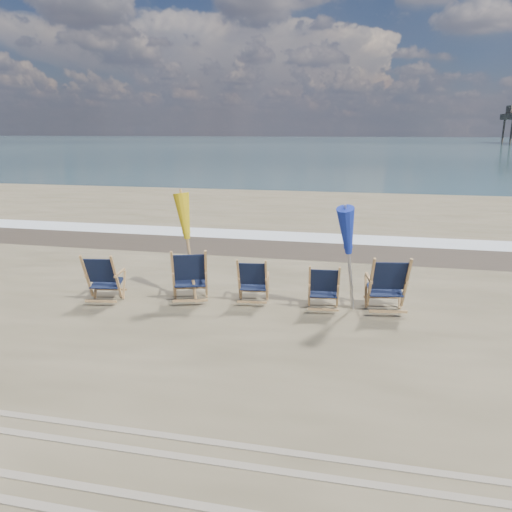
{
  "coord_description": "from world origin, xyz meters",
  "views": [
    {
      "loc": [
        1.95,
        -6.56,
        3.17
      ],
      "look_at": [
        0.0,
        2.2,
        0.9
      ],
      "focal_mm": 35.0,
      "sensor_mm": 36.0,
      "label": 1
    }
  ],
  "objects_px": {
    "beach_chair_3": "(338,289)",
    "umbrella_blue": "(351,231)",
    "beach_chair_1": "(206,276)",
    "umbrella_yellow": "(188,222)",
    "beach_chair_0": "(116,279)",
    "beach_chair_4": "(406,286)",
    "beach_chair_2": "(266,282)"
  },
  "relations": [
    {
      "from": "beach_chair_4",
      "to": "umbrella_blue",
      "type": "bearing_deg",
      "value": -0.97
    },
    {
      "from": "beach_chair_0",
      "to": "beach_chair_4",
      "type": "xyz_separation_m",
      "value": [
        5.19,
        0.59,
        0.05
      ]
    },
    {
      "from": "beach_chair_0",
      "to": "umbrella_yellow",
      "type": "height_order",
      "value": "umbrella_yellow"
    },
    {
      "from": "beach_chair_3",
      "to": "beach_chair_2",
      "type": "bearing_deg",
      "value": -10.82
    },
    {
      "from": "beach_chair_1",
      "to": "umbrella_blue",
      "type": "xyz_separation_m",
      "value": [
        2.61,
        0.02,
        0.97
      ]
    },
    {
      "from": "beach_chair_3",
      "to": "umbrella_blue",
      "type": "height_order",
      "value": "umbrella_blue"
    },
    {
      "from": "beach_chair_2",
      "to": "beach_chair_1",
      "type": "bearing_deg",
      "value": 0.04
    },
    {
      "from": "beach_chair_2",
      "to": "beach_chair_3",
      "type": "distance_m",
      "value": 1.32
    },
    {
      "from": "beach_chair_0",
      "to": "umbrella_yellow",
      "type": "relative_size",
      "value": 0.49
    },
    {
      "from": "beach_chair_1",
      "to": "beach_chair_2",
      "type": "xyz_separation_m",
      "value": [
        1.12,
        0.14,
        -0.08
      ]
    },
    {
      "from": "beach_chair_1",
      "to": "umbrella_blue",
      "type": "height_order",
      "value": "umbrella_blue"
    },
    {
      "from": "umbrella_blue",
      "to": "umbrella_yellow",
      "type": "bearing_deg",
      "value": 178.72
    },
    {
      "from": "umbrella_yellow",
      "to": "beach_chair_0",
      "type": "bearing_deg",
      "value": -157.77
    },
    {
      "from": "umbrella_blue",
      "to": "beach_chair_2",
      "type": "bearing_deg",
      "value": 175.62
    },
    {
      "from": "beach_chair_0",
      "to": "beach_chair_1",
      "type": "distance_m",
      "value": 1.66
    },
    {
      "from": "beach_chair_1",
      "to": "umbrella_yellow",
      "type": "relative_size",
      "value": 0.53
    },
    {
      "from": "beach_chair_3",
      "to": "umbrella_blue",
      "type": "distance_m",
      "value": 1.07
    },
    {
      "from": "beach_chair_0",
      "to": "umbrella_blue",
      "type": "xyz_separation_m",
      "value": [
        4.21,
        0.45,
        1.01
      ]
    },
    {
      "from": "beach_chair_2",
      "to": "beach_chair_4",
      "type": "bearing_deg",
      "value": 173.82
    },
    {
      "from": "beach_chair_0",
      "to": "beach_chair_4",
      "type": "height_order",
      "value": "beach_chair_4"
    },
    {
      "from": "umbrella_yellow",
      "to": "beach_chair_3",
      "type": "bearing_deg",
      "value": -1.4
    },
    {
      "from": "beach_chair_2",
      "to": "beach_chair_3",
      "type": "xyz_separation_m",
      "value": [
        1.32,
        -0.12,
        -0.01
      ]
    },
    {
      "from": "beach_chair_2",
      "to": "beach_chair_3",
      "type": "bearing_deg",
      "value": 168.09
    },
    {
      "from": "beach_chair_1",
      "to": "beach_chair_4",
      "type": "relative_size",
      "value": 0.99
    },
    {
      "from": "beach_chair_1",
      "to": "umbrella_yellow",
      "type": "height_order",
      "value": "umbrella_yellow"
    },
    {
      "from": "beach_chair_3",
      "to": "umbrella_yellow",
      "type": "relative_size",
      "value": 0.44
    },
    {
      "from": "beach_chair_2",
      "to": "umbrella_yellow",
      "type": "relative_size",
      "value": 0.45
    },
    {
      "from": "umbrella_yellow",
      "to": "umbrella_blue",
      "type": "relative_size",
      "value": 1.01
    },
    {
      "from": "umbrella_blue",
      "to": "beach_chair_3",
      "type": "bearing_deg",
      "value": -179.3
    },
    {
      "from": "beach_chair_0",
      "to": "umbrella_blue",
      "type": "height_order",
      "value": "umbrella_blue"
    },
    {
      "from": "beach_chair_4",
      "to": "umbrella_blue",
      "type": "distance_m",
      "value": 1.38
    },
    {
      "from": "beach_chair_2",
      "to": "beach_chair_4",
      "type": "height_order",
      "value": "beach_chair_4"
    }
  ]
}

